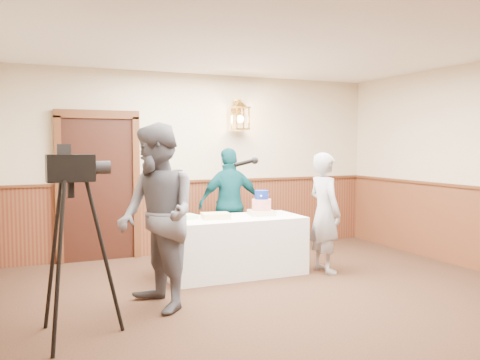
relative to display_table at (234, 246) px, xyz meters
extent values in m
plane|color=black|center=(0.11, -1.90, -0.38)|extent=(7.00, 7.00, 0.00)
cube|color=beige|center=(0.11, 1.60, 1.02)|extent=(6.00, 0.02, 2.80)
cube|color=white|center=(0.11, -1.90, 2.42)|extent=(6.00, 7.00, 0.02)
cube|color=#572519|center=(0.11, 1.58, 0.18)|extent=(5.98, 0.04, 1.10)
cube|color=#522A15|center=(0.11, 1.56, 0.75)|extent=(5.98, 0.07, 0.04)
cube|color=black|center=(-1.49, 1.55, 0.68)|extent=(1.00, 0.06, 2.10)
cube|color=white|center=(0.00, 0.00, 0.00)|extent=(1.80, 0.80, 0.75)
cube|color=beige|center=(0.43, 0.06, 0.41)|extent=(0.37, 0.37, 0.06)
cylinder|color=red|center=(0.43, 0.06, 0.51)|extent=(0.26, 0.26, 0.15)
cylinder|color=navy|center=(0.43, 0.06, 0.65)|extent=(0.18, 0.18, 0.12)
cube|color=#F8DC94|center=(-0.25, -0.01, 0.41)|extent=(0.38, 0.31, 0.07)
cube|color=#B2EDA7|center=(-0.63, 0.08, 0.41)|extent=(0.30, 0.26, 0.06)
imported|color=#54545D|center=(-1.27, -0.99, 0.59)|extent=(0.89, 1.05, 1.92)
cylinder|color=black|center=(-0.27, -0.93, 1.12)|extent=(0.23, 0.05, 0.09)
sphere|color=black|center=(-0.14, -0.93, 1.14)|extent=(0.08, 0.08, 0.08)
imported|color=#939297|center=(1.15, -0.36, 0.42)|extent=(0.39, 0.59, 1.59)
imported|color=#0B434A|center=(0.29, 0.84, 0.45)|extent=(0.97, 0.42, 1.65)
cube|color=black|center=(-2.14, -1.47, 1.12)|extent=(0.40, 0.23, 0.24)
cylinder|color=black|center=(-1.88, -1.46, 1.12)|extent=(0.16, 0.12, 0.12)
camera|label=1|loc=(-2.53, -6.03, 1.32)|focal=38.00mm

